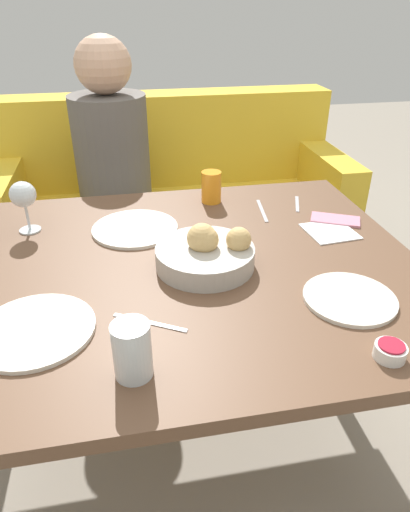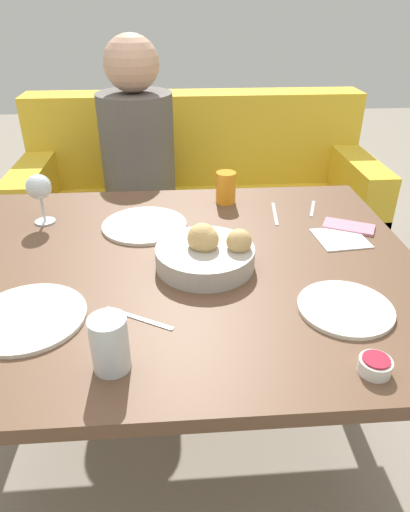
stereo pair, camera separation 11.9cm
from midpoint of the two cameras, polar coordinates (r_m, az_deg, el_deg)
ground_plane at (r=1.69m, az=-4.61°, el=-22.01°), size 10.00×10.00×0.00m
dining_table at (r=1.26m, az=-5.74°, el=-4.37°), size 1.29×1.04×0.70m
couch at (r=2.36m, az=-5.49°, el=4.75°), size 1.67×0.70×0.91m
seated_person at (r=2.14m, az=-12.55°, el=7.03°), size 0.32×0.42×1.20m
bread_basket at (r=1.18m, az=-2.66°, el=0.33°), size 0.26×0.26×0.12m
plate_near_left at (r=1.06m, az=-23.65°, el=-8.59°), size 0.26×0.26×0.01m
plate_near_right at (r=1.10m, az=14.73°, el=-5.24°), size 0.22×0.22×0.01m
plate_far_center at (r=1.41m, az=-11.14°, el=3.35°), size 0.26×0.26×0.01m
juice_glass at (r=1.56m, az=-1.40°, el=8.57°), size 0.07×0.07×0.11m
water_tumbler at (r=0.87m, az=-13.06°, el=-11.56°), size 0.07×0.07×0.11m
wine_glass at (r=1.46m, az=-24.00°, el=6.79°), size 0.08×0.08×0.16m
jam_bowl_berry at (r=0.96m, az=18.86°, el=-11.33°), size 0.06×0.06×0.03m
fork_silver at (r=1.52m, az=4.93°, el=5.63°), size 0.03×0.17×0.00m
knife_silver at (r=1.02m, az=-10.27°, el=-8.31°), size 0.16×0.10×0.00m
spoon_coffee at (r=1.58m, az=9.35°, el=6.39°), size 0.05×0.13×0.00m
napkin at (r=1.41m, az=13.05°, el=2.96°), size 0.15×0.15×0.00m
cell_phone at (r=1.48m, az=13.80°, el=4.38°), size 0.17×0.13×0.01m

